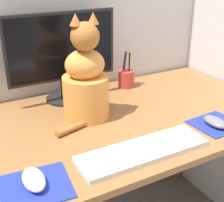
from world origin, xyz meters
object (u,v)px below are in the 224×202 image
computer_mouse_right (215,122)px  pen_cup (126,78)px  cat (86,81)px  monitor (62,53)px  keyboard (143,150)px  computer_mouse_left (34,179)px

computer_mouse_right → pen_cup: 0.51m
computer_mouse_right → cat: cat is taller
monitor → keyboard: 0.57m
computer_mouse_left → pen_cup: pen_cup is taller
keyboard → computer_mouse_left: bearing=178.4°
monitor → computer_mouse_right: monitor is taller
monitor → computer_mouse_left: bearing=-119.2°
monitor → cat: size_ratio=1.18×
cat → pen_cup: size_ratio=2.34×
monitor → keyboard: bearing=-82.7°
monitor → computer_mouse_left: (-0.29, -0.51, -0.19)m
computer_mouse_right → keyboard: bearing=-176.5°
monitor → keyboard: size_ratio=1.09×
keyboard → computer_mouse_left: computer_mouse_left is taller
monitor → computer_mouse_right: 0.67m
monitor → cat: cat is taller
keyboard → computer_mouse_left: 0.35m
cat → pen_cup: 0.38m
computer_mouse_left → monitor: bearing=60.8°
pen_cup → keyboard: bearing=-115.4°
cat → pen_cup: cat is taller
pen_cup → computer_mouse_left: bearing=-139.6°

